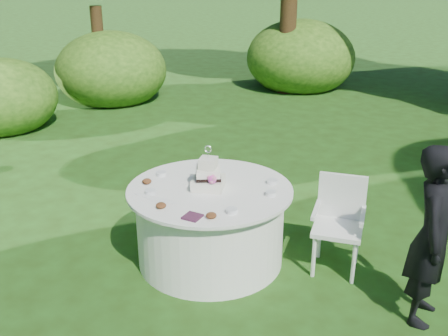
{
  "coord_description": "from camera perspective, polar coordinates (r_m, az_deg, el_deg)",
  "views": [
    {
      "loc": [
        2.21,
        -3.91,
        2.75
      ],
      "look_at": [
        0.15,
        0.0,
        1.0
      ],
      "focal_mm": 42.0,
      "sensor_mm": 36.0,
      "label": 1
    }
  ],
  "objects": [
    {
      "name": "feather_plume",
      "position": [
        4.72,
        -7.42,
        -3.32
      ],
      "size": [
        0.48,
        0.07,
        0.01
      ],
      "primitive_type": "ellipsoid",
      "color": "silver",
      "rests_on": "table"
    },
    {
      "name": "cake",
      "position": [
        4.87,
        -1.71,
        -0.94
      ],
      "size": [
        0.36,
        0.36,
        0.42
      ],
      "color": "silver",
      "rests_on": "table"
    },
    {
      "name": "ground",
      "position": [
        5.26,
        -1.47,
        -9.88
      ],
      "size": [
        80.0,
        80.0,
        0.0
      ],
      "primitive_type": "plane",
      "color": "#1F390F",
      "rests_on": "ground"
    },
    {
      "name": "guest",
      "position": [
        4.43,
        21.77,
        -6.92
      ],
      "size": [
        0.37,
        0.56,
        1.5
      ],
      "primitive_type": "imported",
      "rotation": [
        0.0,
        0.0,
        1.6
      ],
      "color": "black",
      "rests_on": "ground"
    },
    {
      "name": "petal_cups",
      "position": [
        4.63,
        -5.73,
        -3.46
      ],
      "size": [
        0.98,
        0.47,
        0.05
      ],
      "color": "#562D16",
      "rests_on": "table"
    },
    {
      "name": "votives",
      "position": [
        4.91,
        -1.0,
        -1.89
      ],
      "size": [
        1.25,
        0.92,
        0.04
      ],
      "color": "silver",
      "rests_on": "table"
    },
    {
      "name": "napkins",
      "position": [
        4.36,
        -3.46,
        -5.31
      ],
      "size": [
        0.14,
        0.14,
        0.02
      ],
      "primitive_type": "cube",
      "color": "#441D36",
      "rests_on": "table"
    },
    {
      "name": "chair",
      "position": [
        5.04,
        12.44,
        -5.21
      ],
      "size": [
        0.52,
        0.52,
        0.9
      ],
      "color": "silver",
      "rests_on": "ground"
    },
    {
      "name": "table",
      "position": [
        5.07,
        -1.51,
        -6.14
      ],
      "size": [
        1.56,
        1.56,
        0.77
      ],
      "color": "white",
      "rests_on": "ground"
    }
  ]
}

